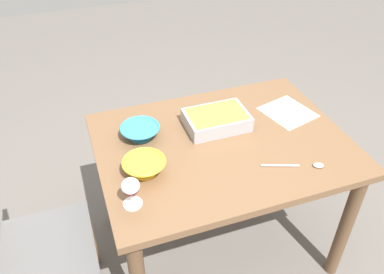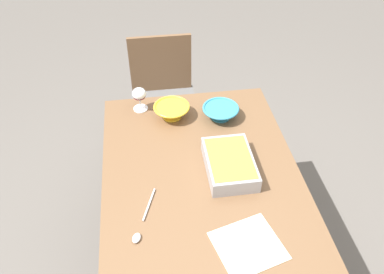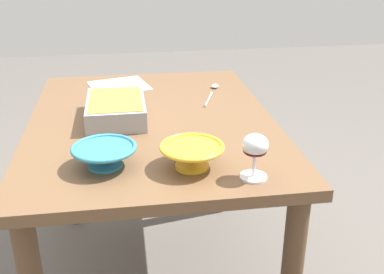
{
  "view_description": "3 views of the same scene",
  "coord_description": "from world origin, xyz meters",
  "px_view_note": "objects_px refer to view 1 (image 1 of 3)",
  "views": [
    {
      "loc": [
        0.6,
        1.29,
        1.85
      ],
      "look_at": [
        0.16,
        0.03,
        0.82
      ],
      "focal_mm": 37.29,
      "sensor_mm": 36.0,
      "label": 1
    },
    {
      "loc": [
        -1.16,
        0.2,
        1.96
      ],
      "look_at": [
        0.16,
        0.02,
        0.77
      ],
      "focal_mm": 36.83,
      "sensor_mm": 36.0,
      "label": 2
    },
    {
      "loc": [
        1.53,
        -0.09,
        1.33
      ],
      "look_at": [
        0.25,
        0.11,
        0.76
      ],
      "focal_mm": 43.67,
      "sensor_mm": 36.0,
      "label": 3
    }
  ],
  "objects_px": {
    "chair": "(24,249)",
    "wine_glass": "(131,188)",
    "mixing_bowl": "(144,166)",
    "napkin": "(288,112)",
    "serving_spoon": "(305,165)",
    "casserole_dish": "(217,119)",
    "dining_table": "(222,160)",
    "small_bowl": "(140,131)"
  },
  "relations": [
    {
      "from": "dining_table",
      "to": "chair",
      "type": "xyz_separation_m",
      "value": [
        0.92,
        0.09,
        -0.15
      ]
    },
    {
      "from": "casserole_dish",
      "to": "mixing_bowl",
      "type": "height_order",
      "value": "casserole_dish"
    },
    {
      "from": "wine_glass",
      "to": "dining_table",
      "type": "bearing_deg",
      "value": -153.06
    },
    {
      "from": "chair",
      "to": "wine_glass",
      "type": "distance_m",
      "value": 0.59
    },
    {
      "from": "chair",
      "to": "serving_spoon",
      "type": "xyz_separation_m",
      "value": [
        -1.18,
        0.17,
        0.27
      ]
    },
    {
      "from": "wine_glass",
      "to": "casserole_dish",
      "type": "distance_m",
      "value": 0.61
    },
    {
      "from": "chair",
      "to": "mixing_bowl",
      "type": "distance_m",
      "value": 0.61
    },
    {
      "from": "dining_table",
      "to": "serving_spoon",
      "type": "distance_m",
      "value": 0.39
    },
    {
      "from": "chair",
      "to": "casserole_dish",
      "type": "distance_m",
      "value": 1.01
    },
    {
      "from": "casserole_dish",
      "to": "mixing_bowl",
      "type": "relative_size",
      "value": 1.62
    },
    {
      "from": "dining_table",
      "to": "small_bowl",
      "type": "height_order",
      "value": "small_bowl"
    },
    {
      "from": "mixing_bowl",
      "to": "serving_spoon",
      "type": "xyz_separation_m",
      "value": [
        -0.64,
        0.18,
        -0.03
      ]
    },
    {
      "from": "casserole_dish",
      "to": "mixing_bowl",
      "type": "distance_m",
      "value": 0.45
    },
    {
      "from": "wine_glass",
      "to": "chair",
      "type": "bearing_deg",
      "value": -17.7
    },
    {
      "from": "wine_glass",
      "to": "casserole_dish",
      "type": "xyz_separation_m",
      "value": [
        -0.49,
        -0.36,
        -0.04
      ]
    },
    {
      "from": "chair",
      "to": "small_bowl",
      "type": "distance_m",
      "value": 0.69
    },
    {
      "from": "dining_table",
      "to": "casserole_dish",
      "type": "xyz_separation_m",
      "value": [
        -0.02,
        -0.12,
        0.15
      ]
    },
    {
      "from": "dining_table",
      "to": "casserole_dish",
      "type": "bearing_deg",
      "value": -98.07
    },
    {
      "from": "napkin",
      "to": "serving_spoon",
      "type": "bearing_deg",
      "value": 69.86
    },
    {
      "from": "mixing_bowl",
      "to": "napkin",
      "type": "xyz_separation_m",
      "value": [
        -0.78,
        -0.2,
        -0.04
      ]
    },
    {
      "from": "serving_spoon",
      "to": "dining_table",
      "type": "bearing_deg",
      "value": -46.04
    },
    {
      "from": "chair",
      "to": "dining_table",
      "type": "bearing_deg",
      "value": -174.14
    },
    {
      "from": "casserole_dish",
      "to": "mixing_bowl",
      "type": "bearing_deg",
      "value": 27.24
    },
    {
      "from": "small_bowl",
      "to": "serving_spoon",
      "type": "height_order",
      "value": "small_bowl"
    },
    {
      "from": "wine_glass",
      "to": "napkin",
      "type": "xyz_separation_m",
      "value": [
        -0.87,
        -0.35,
        -0.08
      ]
    },
    {
      "from": "wine_glass",
      "to": "serving_spoon",
      "type": "bearing_deg",
      "value": 177.61
    },
    {
      "from": "chair",
      "to": "wine_glass",
      "type": "height_order",
      "value": "wine_glass"
    },
    {
      "from": "dining_table",
      "to": "casserole_dish",
      "type": "height_order",
      "value": "casserole_dish"
    },
    {
      "from": "mixing_bowl",
      "to": "napkin",
      "type": "height_order",
      "value": "mixing_bowl"
    },
    {
      "from": "chair",
      "to": "mixing_bowl",
      "type": "relative_size",
      "value": 4.64
    },
    {
      "from": "dining_table",
      "to": "napkin",
      "type": "bearing_deg",
      "value": -164.58
    },
    {
      "from": "dining_table",
      "to": "wine_glass",
      "type": "distance_m",
      "value": 0.56
    },
    {
      "from": "dining_table",
      "to": "chair",
      "type": "bearing_deg",
      "value": 5.86
    },
    {
      "from": "chair",
      "to": "wine_glass",
      "type": "bearing_deg",
      "value": 162.3
    },
    {
      "from": "casserole_dish",
      "to": "mixing_bowl",
      "type": "xyz_separation_m",
      "value": [
        0.4,
        0.21,
        -0.0
      ]
    },
    {
      "from": "casserole_dish",
      "to": "small_bowl",
      "type": "height_order",
      "value": "casserole_dish"
    },
    {
      "from": "wine_glass",
      "to": "casserole_dish",
      "type": "height_order",
      "value": "wine_glass"
    },
    {
      "from": "mixing_bowl",
      "to": "small_bowl",
      "type": "xyz_separation_m",
      "value": [
        -0.04,
        -0.24,
        -0.0
      ]
    },
    {
      "from": "serving_spoon",
      "to": "chair",
      "type": "bearing_deg",
      "value": -8.41
    },
    {
      "from": "dining_table",
      "to": "wine_glass",
      "type": "height_order",
      "value": "wine_glass"
    },
    {
      "from": "wine_glass",
      "to": "mixing_bowl",
      "type": "relative_size",
      "value": 0.7
    },
    {
      "from": "napkin",
      "to": "wine_glass",
      "type": "bearing_deg",
      "value": 21.88
    }
  ]
}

